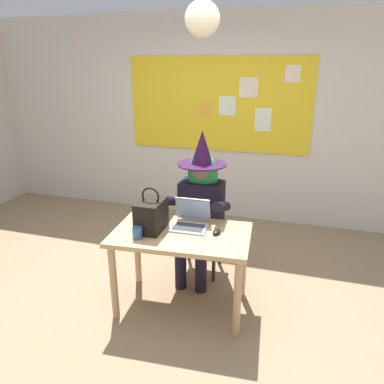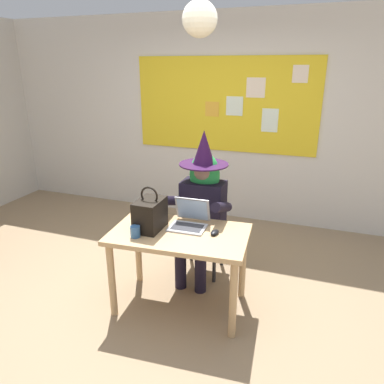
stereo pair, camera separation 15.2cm
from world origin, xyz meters
name	(u,v)px [view 1 (the left image)]	position (x,y,z in m)	size (l,w,h in m)	color
ground_plane	(163,300)	(0.00, 0.00, 0.00)	(24.00, 24.00, 0.00)	#937A5B
wall_back_bulletin	(218,119)	(0.00, 2.14, 1.36)	(6.64, 2.34, 2.68)	silver
desk_main	(181,244)	(0.19, -0.01, 0.61)	(1.19, 0.75, 0.72)	tan
chair_at_desk	(203,223)	(0.19, 0.68, 0.50)	(0.44, 0.44, 0.90)	#4C1E19
person_costumed	(200,200)	(0.20, 0.56, 0.80)	(0.59, 0.70, 1.47)	black
laptop	(190,220)	(0.23, 0.13, 0.77)	(0.32, 0.31, 0.23)	#B7B7BC
computer_mouse	(217,232)	(0.48, 0.05, 0.74)	(0.06, 0.10, 0.03)	black
handbag	(151,215)	(-0.07, -0.03, 0.85)	(0.20, 0.30, 0.38)	black
coffee_mug	(137,233)	(-0.11, -0.21, 0.77)	(0.08, 0.08, 0.10)	#336099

